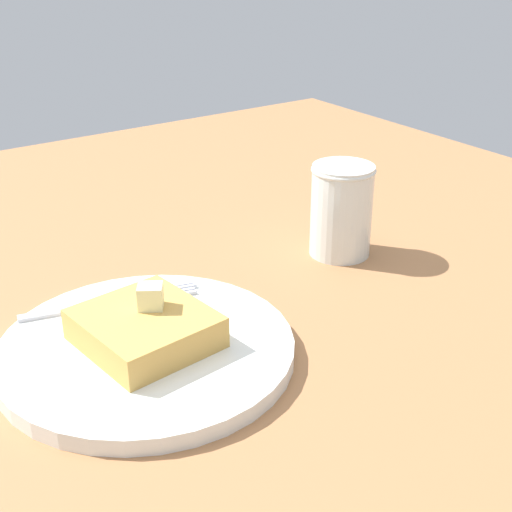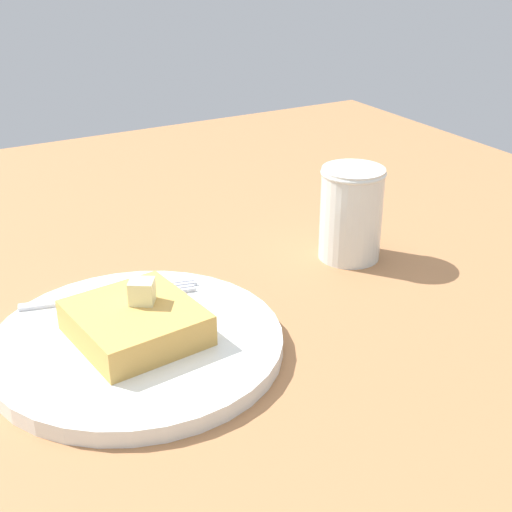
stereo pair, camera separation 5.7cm
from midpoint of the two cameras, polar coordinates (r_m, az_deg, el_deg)
table_surface at (r=65.73cm, az=-6.48°, el=-6.57°), size 127.92×127.92×2.86cm
plate at (r=60.78cm, az=-11.44°, el=-7.34°), size 24.64×24.64×1.45cm
toast_slice_center at (r=59.75cm, az=-11.60°, el=-5.75°), size 10.68×11.24×2.73cm
butter_pat_primary at (r=59.41cm, az=-11.18°, el=-3.26°), size 2.69×2.63×2.02cm
fork at (r=66.69cm, az=-13.20°, el=-3.58°), size 15.89×5.16×0.36cm
syrup_jar at (r=76.30cm, az=4.72°, el=3.42°), size 6.81×6.81×10.00cm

